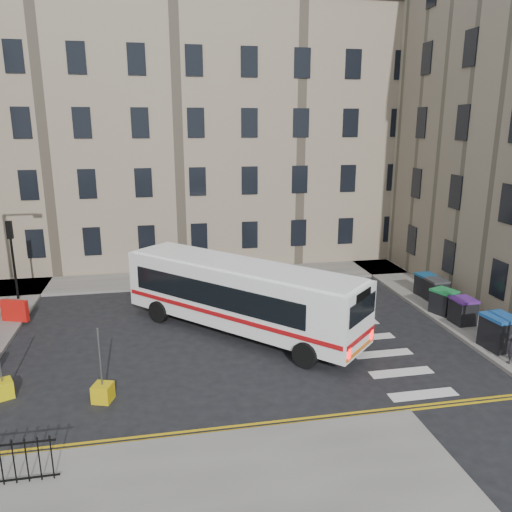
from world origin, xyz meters
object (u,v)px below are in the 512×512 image
object	(u,v)px
wheelie_bin_a	(499,332)
bollard_chevron	(103,393)
wheelie_bin_d	(436,290)
wheelie_bin_c	(443,301)
bus	(240,294)
bollard_yellow	(3,389)
wheelie_bin_e	(426,285)
wheelie_bin_b	(463,311)

from	to	relation	value
wheelie_bin_a	bollard_chevron	world-z (taller)	wheelie_bin_a
wheelie_bin_d	wheelie_bin_a	bearing A→B (deg)	-97.51
wheelie_bin_c	bus	bearing A→B (deg)	159.58
wheelie_bin_a	bollard_yellow	bearing A→B (deg)	172.92
wheelie_bin_c	wheelie_bin_e	size ratio (longest dim) A/B	1.15
wheelie_bin_d	wheelie_bin_e	bearing A→B (deg)	90.21
bollard_yellow	bollard_chevron	world-z (taller)	same
wheelie_bin_d	wheelie_bin_e	world-z (taller)	wheelie_bin_d
bus	wheelie_bin_e	distance (m)	10.72
bus	wheelie_bin_c	distance (m)	9.89
wheelie_bin_a	bollard_chevron	xyz separation A→B (m)	(-15.31, -0.87, -0.55)
bus	bollard_yellow	distance (m)	9.68
bus	bollard_chevron	size ratio (longest dim) A/B	16.52
wheelie_bin_c	bollard_yellow	xyz separation A→B (m)	(-18.56, -3.94, -0.44)
wheelie_bin_e	bollard_yellow	distance (m)	20.16
wheelie_bin_b	wheelie_bin_d	distance (m)	2.96
wheelie_bin_d	wheelie_bin_e	distance (m)	0.89
wheelie_bin_a	wheelie_bin_d	world-z (taller)	wheelie_bin_a
wheelie_bin_b	wheelie_bin_c	world-z (taller)	wheelie_bin_b
bollard_yellow	bollard_chevron	distance (m)	3.44
wheelie_bin_a	bus	bearing A→B (deg)	151.42
wheelie_bin_c	wheelie_bin_b	bearing A→B (deg)	-102.16
wheelie_bin_c	wheelie_bin_e	xyz separation A→B (m)	(0.52, 2.53, -0.01)
bus	bollard_yellow	xyz separation A→B (m)	(-8.73, -3.90, -1.48)
wheelie_bin_c	wheelie_bin_e	bearing A→B (deg)	57.67
bus	bollard_chevron	xyz separation A→B (m)	(-5.40, -4.77, -1.48)
wheelie_bin_e	bollard_yellow	xyz separation A→B (m)	(-19.09, -6.48, -0.43)
wheelie_bin_c	bollard_yellow	size ratio (longest dim) A/B	2.19
wheelie_bin_b	wheelie_bin_e	world-z (taller)	wheelie_bin_b
wheelie_bin_a	wheelie_bin_d	xyz separation A→B (m)	(0.49, 5.59, -0.12)
wheelie_bin_d	bollard_yellow	bearing A→B (deg)	-166.21
wheelie_bin_b	wheelie_bin_e	size ratio (longest dim) A/B	1.03
bus	wheelie_bin_d	distance (m)	10.59
wheelie_bin_a	wheelie_bin_e	bearing A→B (deg)	78.96
wheelie_bin_c	bollard_chevron	distance (m)	15.98
wheelie_bin_e	bus	bearing A→B (deg)	-172.08
wheelie_bin_c	bollard_chevron	xyz separation A→B (m)	(-15.24, -4.81, -0.44)
wheelie_bin_a	wheelie_bin_e	world-z (taller)	wheelie_bin_a
wheelie_bin_a	wheelie_bin_e	xyz separation A→B (m)	(0.45, 6.47, -0.13)
wheelie_bin_b	wheelie_bin_a	bearing A→B (deg)	-95.07
wheelie_bin_b	bus	bearing A→B (deg)	170.35
bollard_chevron	wheelie_bin_a	bearing A→B (deg)	3.25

